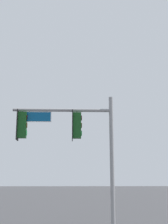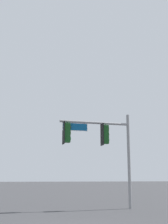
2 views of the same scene
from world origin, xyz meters
The scene contains 1 object.
signal_pole_near centered at (-3.73, -7.23, 3.93)m, with size 4.32×0.66×5.51m.
Camera 1 is at (-3.13, 5.89, 1.82)m, focal length 50.00 mm.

